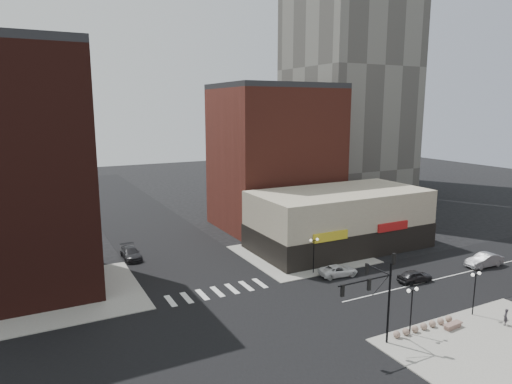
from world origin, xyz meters
TOP-DOWN VIEW (x-y plane):
  - ground at (0.00, 0.00)m, footprint 240.00×240.00m
  - road_ew at (0.00, 0.00)m, footprint 200.00×14.00m
  - road_ns at (0.00, 0.00)m, footprint 14.00×200.00m
  - sidewalk_nw at (-14.50, 14.50)m, footprint 15.00×15.00m
  - sidewalk_ne at (14.50, 14.50)m, footprint 15.00×15.00m
  - building_nw at (-19.00, 18.50)m, footprint 16.00×15.00m
  - building_ne_midrise at (19.00, 29.50)m, footprint 18.00×15.00m
  - tower_far at (60.00, 56.00)m, footprint 18.00×18.00m
  - building_ne_row at (21.00, 15.00)m, footprint 24.20×12.20m
  - traffic_signal at (7.24, -7.83)m, footprint 5.59×3.09m
  - street_lamp_se_a at (11.00, -8.00)m, footprint 1.22×0.32m
  - street_lamp_se_b at (19.00, -8.00)m, footprint 1.22×0.32m
  - street_lamp_ne at (12.00, 8.00)m, footprint 1.22×0.32m
  - bollard_row at (12.65, -8.00)m, footprint 6.90×0.60m
  - white_suv at (14.15, 6.08)m, footprint 4.82×2.66m
  - dark_sedan_east at (20.53, 0.57)m, footprint 4.17×1.95m
  - silver_sedan at (31.93, 0.36)m, footprint 5.01×2.01m
  - dark_sedan_north at (-5.85, 23.26)m, footprint 2.12×5.17m
  - pedestrian at (19.73, -10.75)m, footprint 0.67×0.64m
  - stone_bench at (15.11, -9.00)m, footprint 2.04×0.76m

SIDE VIEW (x-z plane):
  - ground at x=0.00m, z-range 0.00..0.00m
  - road_ew at x=0.00m, z-range 0.00..0.02m
  - road_ns at x=0.00m, z-range 0.00..0.02m
  - sidewalk_nw at x=-14.50m, z-range 0.00..0.12m
  - sidewalk_ne at x=14.50m, z-range 0.00..0.12m
  - stone_bench at x=15.11m, z-range 0.14..0.60m
  - bollard_row at x=12.65m, z-range 0.12..0.72m
  - white_suv at x=14.15m, z-range 0.00..1.28m
  - dark_sedan_east at x=20.53m, z-range 0.00..1.38m
  - dark_sedan_north at x=-5.85m, z-range 0.00..1.50m
  - silver_sedan at x=31.93m, z-range 0.00..1.62m
  - pedestrian at x=19.73m, z-range 0.12..1.65m
  - street_lamp_se_a at x=11.00m, z-range 1.21..5.37m
  - street_lamp_se_b at x=19.00m, z-range 1.21..5.37m
  - street_lamp_ne at x=12.00m, z-range 1.21..5.37m
  - building_ne_row at x=21.00m, z-range -0.70..7.30m
  - traffic_signal at x=7.24m, z-range 1.07..8.85m
  - building_ne_midrise at x=19.00m, z-range 0.00..22.00m
  - building_nw at x=-19.00m, z-range 0.00..25.00m
  - tower_far at x=60.00m, z-range 0.00..82.00m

